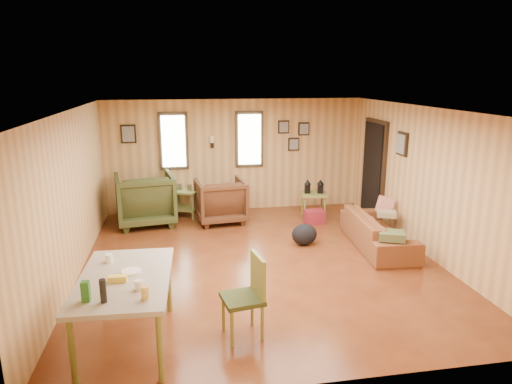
# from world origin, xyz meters

# --- Properties ---
(room) EXTENTS (5.54, 6.04, 2.44)m
(room) POSITION_xyz_m (0.17, 0.27, 1.21)
(room) COLOR brown
(room) RESTS_ON ground
(sofa) EXTENTS (0.71, 2.00, 0.77)m
(sofa) POSITION_xyz_m (2.11, 0.30, 0.38)
(sofa) COLOR brown
(sofa) RESTS_ON ground
(recliner_brown) EXTENTS (1.02, 0.97, 0.97)m
(recliner_brown) POSITION_xyz_m (-0.42, 2.17, 0.48)
(recliner_brown) COLOR #4E2B17
(recliner_brown) RESTS_ON ground
(recliner_green) EXTENTS (1.24, 1.18, 1.12)m
(recliner_green) POSITION_xyz_m (-1.89, 2.28, 0.56)
(recliner_green) COLOR #373E1C
(recliner_green) RESTS_ON ground
(end_table) EXTENTS (0.71, 0.68, 0.71)m
(end_table) POSITION_xyz_m (-1.11, 2.64, 0.40)
(end_table) COLOR olive
(end_table) RESTS_ON ground
(side_table) EXTENTS (0.58, 0.58, 0.82)m
(side_table) POSITION_xyz_m (1.50, 2.10, 0.56)
(side_table) COLOR olive
(side_table) RESTS_ON ground
(cooler) EXTENTS (0.41, 0.31, 0.28)m
(cooler) POSITION_xyz_m (1.42, 1.73, 0.14)
(cooler) COLOR maroon
(cooler) RESTS_ON ground
(backpack) EXTENTS (0.54, 0.49, 0.38)m
(backpack) POSITION_xyz_m (0.89, 0.61, 0.19)
(backpack) COLOR black
(backpack) RESTS_ON ground
(sofa_pillows) EXTENTS (0.93, 1.68, 0.35)m
(sofa_pillows) POSITION_xyz_m (2.23, 0.18, 0.50)
(sofa_pillows) COLOR #4E5630
(sofa_pillows) RESTS_ON sofa
(dining_table) EXTENTS (1.02, 1.63, 1.04)m
(dining_table) POSITION_xyz_m (-1.84, -2.01, 0.74)
(dining_table) COLOR #9F9785
(dining_table) RESTS_ON ground
(dining_chair) EXTENTS (0.50, 0.50, 0.96)m
(dining_chair) POSITION_xyz_m (-0.51, -2.04, 0.54)
(dining_chair) COLOR #373E1C
(dining_chair) RESTS_ON ground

